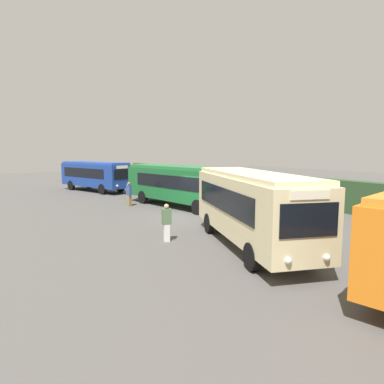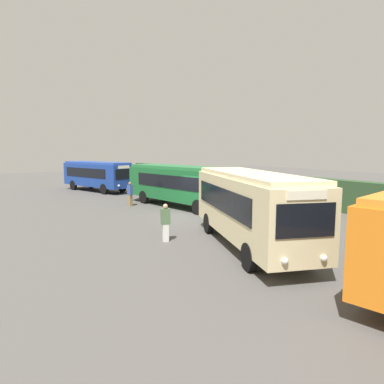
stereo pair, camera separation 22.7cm
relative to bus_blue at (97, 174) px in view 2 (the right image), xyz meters
The scene contains 9 objects.
ground_plane 16.19m from the bus_blue, ahead, with size 101.19×101.19×0.00m, color #514F4C.
bus_blue is the anchor object (origin of this frame).
bus_green 13.14m from the bus_blue, 11.17° to the left, with size 10.61×4.25×3.02m.
bus_cream 23.56m from the bus_blue, ahead, with size 9.27×5.24×3.25m.
person_left 2.94m from the bus_blue, 147.74° to the left, with size 0.45×0.33×1.92m.
person_center 10.65m from the bus_blue, ahead, with size 0.44×0.36×1.82m.
person_right 12.33m from the bus_blue, 27.57° to the left, with size 0.49×0.49×1.81m.
person_far 21.07m from the bus_blue, ahead, with size 0.37×0.48×1.76m.
hedge_row 19.44m from the bus_blue, 34.28° to the left, with size 62.60×1.03×2.17m, color #2D4929.
Camera 2 is at (18.46, -10.91, 4.20)m, focal length 31.73 mm.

